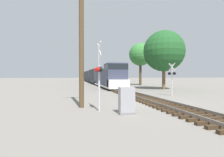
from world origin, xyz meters
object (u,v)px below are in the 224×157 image
relay_cabinet (127,101)px  crossing_signal_far (172,76)px  utility_pole (81,41)px  tree_mid_background (140,55)px  freight_train (94,76)px  crossing_signal_near (99,71)px  tree_far_right (164,51)px

relay_cabinet → crossing_signal_far: bearing=45.0°
utility_pole → tree_mid_background: bearing=60.6°
freight_train → tree_mid_background: 19.70m
crossing_signal_near → relay_cabinet: bearing=45.6°
crossing_signal_near → relay_cabinet: size_ratio=2.79×
freight_train → crossing_signal_near: 45.37m
crossing_signal_near → crossing_signal_far: 11.17m
relay_cabinet → utility_pole: size_ratio=0.17×
freight_train → tree_far_right: size_ratio=6.54×
relay_cabinet → freight_train: bearing=85.6°
crossing_signal_far → freight_train: bearing=-9.6°
tree_far_right → tree_mid_background: tree_mid_background is taller
crossing_signal_near → relay_cabinet: crossing_signal_near is taller
crossing_signal_far → tree_mid_background: (5.21, 22.07, 5.09)m
utility_pole → tree_far_right: bearing=44.5°
freight_train → relay_cabinet: bearing=-94.4°
crossing_signal_far → relay_cabinet: size_ratio=2.36×
tree_mid_background → crossing_signal_near: bearing=-116.6°
crossing_signal_near → freight_train: bearing=168.5°
relay_cabinet → tree_mid_background: bearing=66.6°
relay_cabinet → tree_far_right: 20.79m
relay_cabinet → tree_mid_background: 33.05m
freight_train → crossing_signal_near: size_ratio=14.62×
tree_far_right → tree_mid_background: 13.45m
relay_cabinet → tree_mid_background: (12.86, 29.73, 6.56)m
freight_train → utility_pole: 44.12m
crossing_signal_near → tree_far_right: (13.00, 15.21, 3.77)m
relay_cabinet → tree_far_right: bearing=54.8°
tree_far_right → tree_mid_background: bearing=84.4°
freight_train → tree_mid_background: (9.31, -16.54, 5.28)m
relay_cabinet → crossing_signal_near: bearing=140.7°
freight_train → utility_pole: (-5.99, -43.63, 2.56)m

